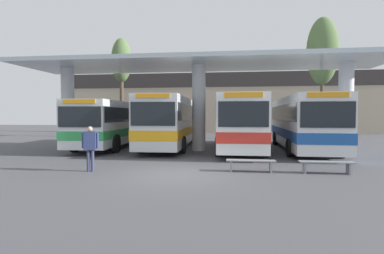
% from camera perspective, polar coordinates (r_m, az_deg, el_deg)
% --- Properties ---
extents(ground_plane, '(100.00, 100.00, 0.00)m').
position_cam_1_polar(ground_plane, '(11.34, -2.64, -8.96)').
color(ground_plane, '#4C4C51').
extents(townhouse_backdrop, '(40.00, 0.58, 7.41)m').
position_cam_1_polar(townhouse_backdrop, '(37.16, 4.25, 5.57)').
color(townhouse_backdrop, tan).
rests_on(townhouse_backdrop, ground_plane).
extents(station_canopy, '(22.26, 5.64, 5.51)m').
position_cam_1_polar(station_canopy, '(18.73, 1.31, 9.84)').
color(station_canopy, silver).
rests_on(station_canopy, ground_plane).
extents(transit_bus_left_bay, '(3.07, 10.20, 3.07)m').
position_cam_1_polar(transit_bus_left_bay, '(21.32, -14.84, 0.93)').
color(transit_bus_left_bay, silver).
rests_on(transit_bus_left_bay, ground_plane).
extents(transit_bus_center_bay, '(2.92, 11.33, 3.32)m').
position_cam_1_polar(transit_bus_center_bay, '(20.63, -3.89, 1.29)').
color(transit_bus_center_bay, silver).
rests_on(transit_bus_center_bay, ground_plane).
extents(transit_bus_right_bay, '(2.79, 11.27, 3.28)m').
position_cam_1_polar(transit_bus_right_bay, '(19.44, 9.05, 1.17)').
color(transit_bus_right_bay, white).
rests_on(transit_bus_right_bay, ground_plane).
extents(transit_bus_far_right_bay, '(3.07, 11.23, 3.26)m').
position_cam_1_polar(transit_bus_far_right_bay, '(20.10, 20.20, 1.03)').
color(transit_bus_far_right_bay, silver).
rests_on(transit_bus_far_right_bay, ground_plane).
extents(waiting_bench_near_pillar, '(1.99, 0.44, 0.46)m').
position_cam_1_polar(waiting_bench_near_pillar, '(12.47, 24.21, -6.49)').
color(waiting_bench_near_pillar, gray).
rests_on(waiting_bench_near_pillar, ground_plane).
extents(waiting_bench_mid_platform, '(1.90, 0.44, 0.46)m').
position_cam_1_polar(waiting_bench_mid_platform, '(11.96, 11.13, -6.71)').
color(waiting_bench_mid_platform, gray).
rests_on(waiting_bench_mid_platform, ground_plane).
extents(pedestrian_waiting, '(0.66, 0.34, 1.77)m').
position_cam_1_polar(pedestrian_waiting, '(12.37, -18.81, -3.08)').
color(pedestrian_waiting, '#333856').
rests_on(pedestrian_waiting, ground_plane).
extents(poplar_tree_behind_left, '(1.96, 1.96, 9.76)m').
position_cam_1_polar(poplar_tree_behind_left, '(30.96, -13.30, 11.85)').
color(poplar_tree_behind_left, '#473A2B').
rests_on(poplar_tree_behind_left, ground_plane).
extents(poplar_tree_behind_right, '(2.67, 2.67, 10.75)m').
position_cam_1_polar(poplar_tree_behind_right, '(29.32, 23.60, 13.02)').
color(poplar_tree_behind_right, '#473A2B').
rests_on(poplar_tree_behind_right, ground_plane).
extents(parked_car_street, '(4.16, 2.07, 2.27)m').
position_cam_1_polar(parked_car_street, '(35.36, -9.55, 0.45)').
color(parked_car_street, maroon).
rests_on(parked_car_street, ground_plane).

